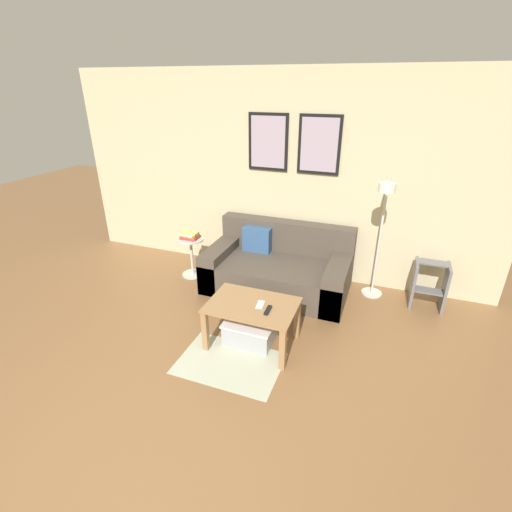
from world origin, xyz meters
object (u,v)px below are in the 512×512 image
at_px(couch, 278,268).
at_px(step_stool, 429,284).
at_px(coffee_table, 252,312).
at_px(remote_control, 268,310).
at_px(floor_lamp, 381,228).
at_px(book_stack, 190,235).
at_px(cell_phone, 260,305).
at_px(storage_bin, 250,331).
at_px(side_table, 192,253).

distance_m(couch, step_stool, 1.76).
relative_size(coffee_table, remote_control, 5.65).
relative_size(coffee_table, floor_lamp, 0.58).
bearing_deg(coffee_table, book_stack, 140.09).
height_order(couch, floor_lamp, floor_lamp).
relative_size(book_stack, cell_phone, 1.69).
height_order(book_stack, cell_phone, book_stack).
bearing_deg(floor_lamp, coffee_table, -130.01).
height_order(coffee_table, cell_phone, cell_phone).
bearing_deg(coffee_table, storage_bin, 143.71).
relative_size(coffee_table, storage_bin, 1.71).
xyz_separation_m(book_stack, step_stool, (2.93, 0.27, -0.28)).
bearing_deg(couch, cell_phone, -81.05).
relative_size(couch, cell_phone, 12.38).
distance_m(couch, book_stack, 1.23).
bearing_deg(cell_phone, coffee_table, -177.56).
bearing_deg(book_stack, floor_lamp, 3.78).
distance_m(remote_control, cell_phone, 0.13).
bearing_deg(cell_phone, side_table, 133.58).
height_order(storage_bin, remote_control, remote_control).
height_order(couch, book_stack, couch).
bearing_deg(step_stool, book_stack, -174.69).
bearing_deg(cell_phone, floor_lamp, 43.32).
xyz_separation_m(side_table, cell_phone, (1.36, -1.06, 0.14)).
relative_size(floor_lamp, book_stack, 6.18).
bearing_deg(book_stack, couch, 4.30).
relative_size(couch, remote_control, 11.55).
bearing_deg(couch, storage_bin, -86.36).
distance_m(coffee_table, side_table, 1.67).
bearing_deg(floor_lamp, book_stack, -176.22).
relative_size(book_stack, step_stool, 0.44).
bearing_deg(remote_control, side_table, 139.68).
relative_size(side_table, cell_phone, 3.77).
bearing_deg(book_stack, remote_control, -37.76).
bearing_deg(couch, step_stool, 6.00).
distance_m(coffee_table, step_stool, 2.13).
bearing_deg(side_table, floor_lamp, 3.99).
bearing_deg(couch, remote_control, -76.98).
height_order(storage_bin, book_stack, book_stack).
height_order(side_table, book_stack, book_stack).
xyz_separation_m(storage_bin, floor_lamp, (1.07, 1.21, 0.81)).
xyz_separation_m(coffee_table, side_table, (-1.28, 1.07, -0.05)).
height_order(side_table, cell_phone, side_table).
bearing_deg(cell_phone, step_stool, 32.02).
xyz_separation_m(floor_lamp, book_stack, (-2.32, -0.15, -0.36)).
bearing_deg(cell_phone, storage_bin, 166.67).
relative_size(side_table, step_stool, 0.98).
relative_size(storage_bin, side_table, 0.94).
bearing_deg(side_table, cell_phone, -37.93).
bearing_deg(side_table, storage_bin, -40.03).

